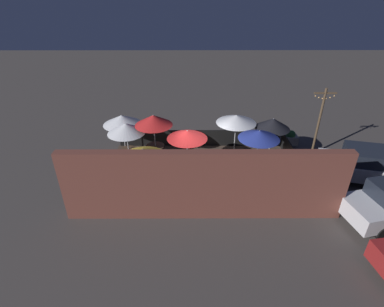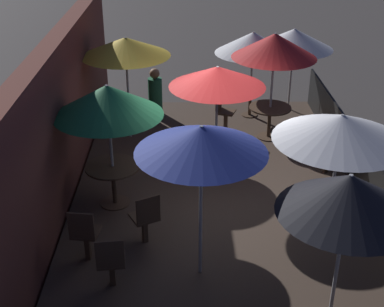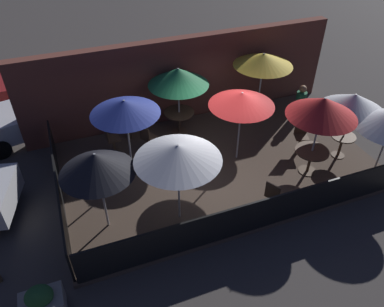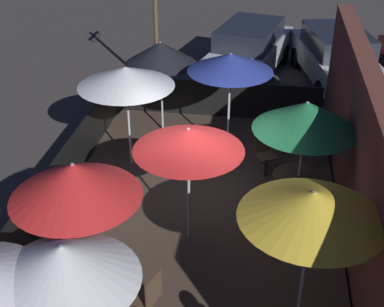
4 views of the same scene
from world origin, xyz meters
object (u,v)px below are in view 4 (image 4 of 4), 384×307
patio_umbrella_3 (230,63)px  patio_chair_1 (285,133)px  dining_table_1 (86,268)px  patio_chair_0 (147,297)px  patio_umbrella_5 (160,53)px  parked_car_0 (249,49)px  patio_umbrella_7 (189,140)px  patio_chair_4 (67,202)px  dining_table_2 (298,183)px  patio_umbrella_4 (126,77)px  light_post (156,23)px  patio_chair_2 (265,153)px  parked_car_1 (336,56)px  patio_umbrella_1 (74,181)px  planter_box (111,90)px  patio_umbrella_0 (64,263)px  patio_umbrella_2 (306,116)px  patio_chair_3 (307,145)px

patio_umbrella_3 → patio_chair_1: (-0.34, 1.28, -1.73)m
dining_table_1 → patio_chair_0: 1.10m
patio_umbrella_5 → parked_car_0: 4.85m
patio_umbrella_7 → patio_chair_0: bearing=-8.2°
dining_table_1 → patio_umbrella_5: bearing=179.9°
patio_umbrella_5 → dining_table_1: 5.98m
patio_chair_0 → patio_chair_1: patio_chair_0 is taller
patio_umbrella_5 → patio_chair_0: bearing=9.3°
patio_umbrella_5 → patio_chair_1: size_ratio=2.49×
dining_table_1 → patio_chair_4: size_ratio=1.04×
dining_table_2 → patio_chair_4: size_ratio=1.08×
patio_chair_1 → patio_umbrella_4: bearing=-78.4°
patio_umbrella_5 → light_post: bearing=-165.7°
patio_umbrella_4 → parked_car_0: patio_umbrella_4 is taller
patio_umbrella_4 → patio_chair_2: bearing=89.8°
patio_chair_1 → parked_car_1: bearing=157.1°
patio_umbrella_4 → patio_umbrella_5: (-1.74, 0.37, -0.08)m
patio_umbrella_1 → patio_chair_4: (-1.75, -0.94, -1.66)m
planter_box → patio_umbrella_3: bearing=52.6°
patio_umbrella_1 → patio_chair_0: patio_umbrella_1 is taller
patio_chair_0 → dining_table_1: bearing=0.0°
dining_table_1 → light_post: bearing=-175.7°
patio_umbrella_3 → dining_table_2: size_ratio=2.47×
patio_umbrella_0 → patio_chair_0: size_ratio=2.24×
patio_umbrella_1 → parked_car_1: 10.95m
dining_table_1 → parked_car_1: size_ratio=0.20×
patio_umbrella_2 → patio_chair_2: (-1.24, -0.66, -1.50)m
planter_box → parked_car_0: (-2.67, 3.65, 0.48)m
patio_umbrella_4 → patio_chair_2: patio_umbrella_4 is taller
patio_chair_2 → planter_box: (-3.39, -4.34, -0.27)m
patio_umbrella_1 → light_post: (-8.35, -0.63, -0.22)m
patio_umbrella_3 → patio_umbrella_4: size_ratio=1.07×
dining_table_2 → patio_chair_1: (-2.30, -0.23, -0.14)m
patio_chair_3 → patio_umbrella_4: bearing=-75.4°
planter_box → parked_car_0: parked_car_0 is taller
patio_umbrella_1 → patio_umbrella_2: (-2.82, 3.23, -0.14)m
patio_umbrella_0 → patio_chair_4: bearing=-158.0°
dining_table_1 → patio_chair_2: size_ratio=1.01×
patio_umbrella_3 → dining_table_1: patio_umbrella_3 is taller
dining_table_2 → planter_box: bearing=-132.8°
patio_chair_1 → patio_chair_2: patio_chair_2 is taller
dining_table_1 → patio_umbrella_7: bearing=141.3°
patio_umbrella_1 → parked_car_0: (-10.12, 1.88, -1.43)m
dining_table_2 → patio_chair_1: bearing=-174.4°
parked_car_0 → patio_umbrella_3: bearing=11.8°
patio_chair_0 → patio_chair_2: (-4.44, 1.54, -0.01)m
patio_umbrella_0 → parked_car_0: bearing=172.1°
patio_chair_0 → patio_chair_2: bearing=-89.2°
patio_umbrella_4 → parked_car_0: 6.58m
patio_chair_2 → light_post: size_ratio=0.26×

